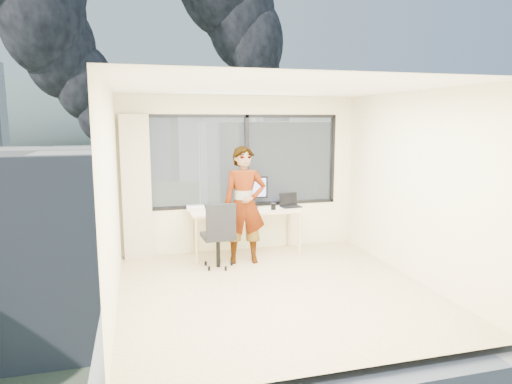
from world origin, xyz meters
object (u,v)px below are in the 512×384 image
object	(u,v)px
laptop	(291,201)
monitor	(252,192)
game_console	(195,208)
chair	(218,234)
person	(244,205)
handbag	(248,202)
desk	(246,232)

from	to	relation	value
laptop	monitor	bearing A→B (deg)	164.26
game_console	laptop	world-z (taller)	laptop
chair	game_console	xyz separation A→B (m)	(-0.24, 0.76, 0.27)
game_console	laptop	distance (m)	1.61
monitor	game_console	bearing A→B (deg)	179.83
chair	monitor	size ratio (longest dim) A/B	1.91
person	handbag	bearing A→B (deg)	78.77
desk	laptop	world-z (taller)	laptop
laptop	desk	bearing A→B (deg)	175.49
desk	chair	size ratio (longest dim) A/B	1.75
game_console	chair	bearing A→B (deg)	-69.23
monitor	laptop	bearing A→B (deg)	-4.44
chair	laptop	distance (m)	1.52
chair	handbag	world-z (taller)	chair
desk	laptop	distance (m)	0.93
desk	handbag	size ratio (longest dim) A/B	7.49
monitor	game_console	distance (m)	0.97
chair	monitor	distance (m)	1.10
desk	game_console	xyz separation A→B (m)	(-0.80, 0.22, 0.41)
desk	handbag	world-z (taller)	handbag
desk	person	size ratio (longest dim) A/B	0.99
game_console	handbag	distance (m)	0.89
monitor	handbag	xyz separation A→B (m)	(-0.05, 0.06, -0.18)
chair	laptop	bearing A→B (deg)	19.65
monitor	handbag	size ratio (longest dim) A/B	2.24
chair	game_console	size ratio (longest dim) A/B	3.61
person	monitor	xyz separation A→B (m)	(0.25, 0.54, 0.11)
game_console	handbag	bearing A→B (deg)	2.24
laptop	handbag	size ratio (longest dim) A/B	1.43
desk	chair	bearing A→B (deg)	-136.06
person	monitor	bearing A→B (deg)	72.52
chair	monitor	world-z (taller)	monitor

